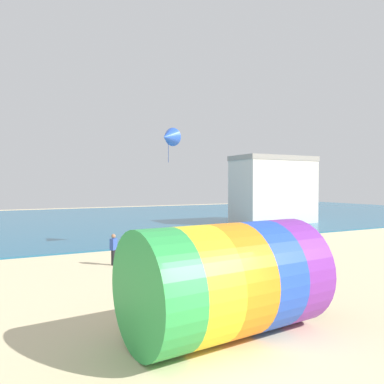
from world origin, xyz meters
name	(u,v)px	position (x,y,z in m)	size (l,w,h in m)	color
sea	(44,222)	(0.00, 36.53, 0.05)	(120.00, 40.00, 0.10)	#236084
giant_inflatable_tube	(226,280)	(1.23, 2.27, 1.54)	(5.60, 3.51, 3.08)	green
kite_handler	(310,281)	(4.93, 2.91, 0.91)	(0.42, 0.39, 1.76)	#383D56
kite_blue_delta	(168,137)	(5.38, 15.68, 7.14)	(1.78, 1.75, 2.29)	blue
bystander_mid_beach	(114,249)	(0.89, 12.40, 0.81)	(0.42, 0.40, 1.60)	black
bystander_far_left	(281,244)	(9.34, 9.50, 0.88)	(0.41, 0.32, 1.72)	#726651
promenade_building	(273,190)	(20.92, 24.16, 3.50)	(8.51, 4.34, 6.98)	silver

